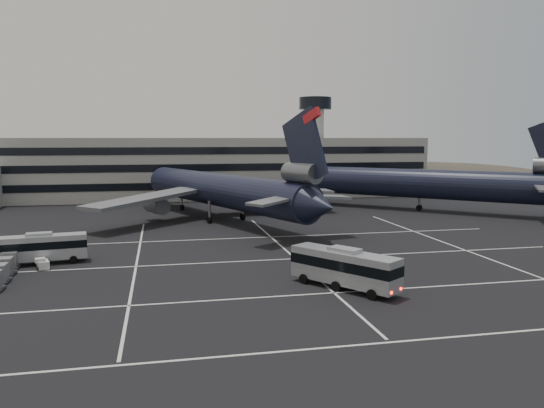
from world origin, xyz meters
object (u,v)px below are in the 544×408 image
at_px(trijet_main, 222,190).
at_px(tug_a, 43,264).
at_px(bus_near, 344,266).
at_px(bus_far, 40,247).

relative_size(trijet_main, tug_a, 24.17).
height_order(trijet_main, bus_near, trijet_main).
height_order(trijet_main, bus_far, trijet_main).
xyz_separation_m(bus_near, tug_a, (-29.04, 13.71, -1.55)).
distance_m(trijet_main, bus_far, 35.92).
bearing_deg(tug_a, bus_far, 88.07).
xyz_separation_m(bus_far, tug_a, (0.80, -2.66, -1.35)).
bearing_deg(trijet_main, bus_far, -153.71).
height_order(bus_near, tug_a, bus_near).
distance_m(bus_near, bus_far, 34.03).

